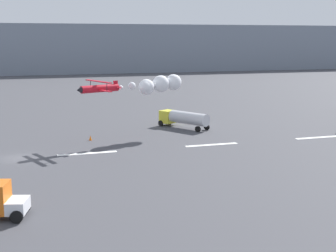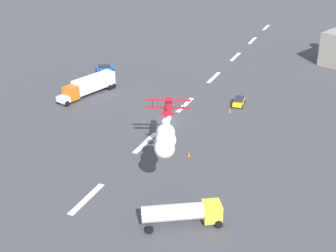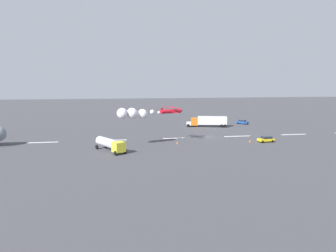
% 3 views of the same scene
% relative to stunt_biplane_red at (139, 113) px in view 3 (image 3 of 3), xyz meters
% --- Properties ---
extents(ground_plane, '(440.00, 440.00, 0.00)m').
position_rel_stunt_biplane_red_xyz_m(ground_plane, '(-20.31, -8.52, -8.13)').
color(ground_plane, '#424247').
rests_on(ground_plane, ground).
extents(runway_stripe_3, '(8.00, 0.90, 0.01)m').
position_rel_stunt_biplane_red_xyz_m(runway_stripe_3, '(-47.34, -8.52, -8.12)').
color(runway_stripe_3, white).
rests_on(runway_stripe_3, ground).
extents(runway_stripe_4, '(8.00, 0.90, 0.01)m').
position_rel_stunt_biplane_red_xyz_m(runway_stripe_4, '(-29.32, -8.52, -8.12)').
color(runway_stripe_4, white).
rests_on(runway_stripe_4, ground).
extents(runway_stripe_5, '(8.00, 0.90, 0.01)m').
position_rel_stunt_biplane_red_xyz_m(runway_stripe_5, '(-11.29, -8.52, -8.12)').
color(runway_stripe_5, white).
rests_on(runway_stripe_5, ground).
extents(runway_stripe_6, '(8.00, 0.90, 0.01)m').
position_rel_stunt_biplane_red_xyz_m(runway_stripe_6, '(6.73, -8.52, -8.12)').
color(runway_stripe_6, white).
rests_on(runway_stripe_6, ground).
extents(runway_stripe_7, '(8.00, 0.90, 0.01)m').
position_rel_stunt_biplane_red_xyz_m(runway_stripe_7, '(24.76, -8.52, -8.12)').
color(runway_stripe_7, white).
rests_on(runway_stripe_7, ground).
extents(stunt_biplane_red, '(17.55, 9.52, 2.94)m').
position_rel_stunt_biplane_red_xyz_m(stunt_biplane_red, '(0.00, 0.00, 0.00)').
color(stunt_biplane_red, red).
extents(semi_truck_orange, '(14.28, 6.44, 3.70)m').
position_rel_stunt_biplane_red_xyz_m(semi_truck_orange, '(-26.71, -28.63, -6.01)').
color(semi_truck_orange, silver).
rests_on(semi_truck_orange, ground).
extents(fuel_tanker_truck, '(7.14, 9.55, 2.90)m').
position_rel_stunt_biplane_red_xyz_m(fuel_tanker_truck, '(7.03, 5.24, -6.38)').
color(fuel_tanker_truck, yellow).
rests_on(fuel_tanker_truck, ground).
extents(followme_car_yellow, '(4.21, 4.37, 1.52)m').
position_rel_stunt_biplane_red_xyz_m(followme_car_yellow, '(-41.75, -33.56, -7.32)').
color(followme_car_yellow, '#194CA5').
rests_on(followme_car_yellow, ground).
extents(airport_staff_sedan, '(4.33, 2.34, 1.52)m').
position_rel_stunt_biplane_red_xyz_m(airport_staff_sedan, '(-33.31, 1.16, -7.32)').
color(airport_staff_sedan, yellow).
rests_on(airport_staff_sedan, ground).
extents(traffic_cone_near, '(0.44, 0.44, 0.75)m').
position_rel_stunt_biplane_red_xyz_m(traffic_cone_near, '(-29.10, 0.54, -7.75)').
color(traffic_cone_near, orange).
rests_on(traffic_cone_near, ground).
extents(traffic_cone_far, '(0.44, 0.44, 0.75)m').
position_rel_stunt_biplane_red_xyz_m(traffic_cone_far, '(-9.74, -0.29, -7.75)').
color(traffic_cone_far, orange).
rests_on(traffic_cone_far, ground).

